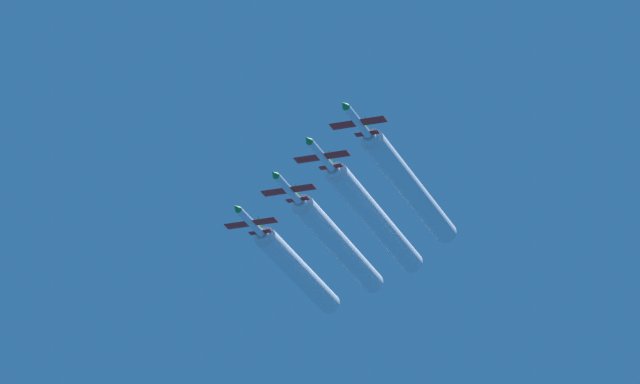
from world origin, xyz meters
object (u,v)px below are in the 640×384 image
Objects in this scene: jet_lead at (356,120)px; jet_third_echelon at (287,187)px; jet_fourth_echelon at (249,221)px; jet_second_echelon at (320,154)px.

jet_third_echelon is (17.05, -15.52, -2.24)m from jet_lead.
jet_third_echelon is 1.00× the size of jet_fourth_echelon.
jet_second_echelon is at bearing 139.36° from jet_fourth_echelon.
jet_second_echelon is 1.00× the size of jet_fourth_echelon.
jet_fourth_echelon is (26.36, -23.01, -3.67)m from jet_lead.
jet_lead reaches higher than jet_fourth_echelon.
jet_lead reaches higher than jet_second_echelon.
jet_second_echelon reaches higher than jet_fourth_echelon.
jet_second_echelon is at bearing 137.44° from jet_third_echelon.
jet_lead reaches higher than jet_third_echelon.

